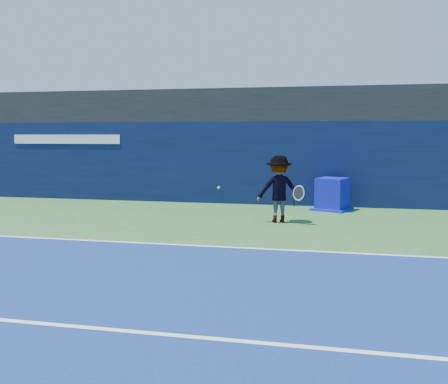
# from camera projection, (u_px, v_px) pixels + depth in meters

# --- Properties ---
(ground) EXTENTS (80.00, 80.00, 0.00)m
(ground) POSITION_uv_depth(u_px,v_px,m) (140.00, 284.00, 8.52)
(ground) COLOR #2F652D
(ground) RESTS_ON ground
(baseline) EXTENTS (24.00, 0.10, 0.01)m
(baseline) POSITION_uv_depth(u_px,v_px,m) (189.00, 245.00, 11.43)
(baseline) COLOR white
(baseline) RESTS_ON ground
(service_line) EXTENTS (24.00, 0.10, 0.01)m
(service_line) POSITION_uv_depth(u_px,v_px,m) (84.00, 327.00, 6.58)
(service_line) COLOR white
(service_line) RESTS_ON ground
(stadium_band) EXTENTS (36.00, 3.00, 1.20)m
(stadium_band) POSITION_uv_depth(u_px,v_px,m) (250.00, 107.00, 19.27)
(stadium_band) COLOR black
(stadium_band) RESTS_ON back_wall_assembly
(back_wall_assembly) EXTENTS (36.00, 1.03, 3.00)m
(back_wall_assembly) POSITION_uv_depth(u_px,v_px,m) (245.00, 162.00, 18.54)
(back_wall_assembly) COLOR #0A1339
(back_wall_assembly) RESTS_ON ground
(equipment_cart) EXTENTS (1.47, 1.47, 1.08)m
(equipment_cart) POSITION_uv_depth(u_px,v_px,m) (332.00, 195.00, 16.79)
(equipment_cart) COLOR #0B0CA5
(equipment_cart) RESTS_ON ground
(tennis_player) EXTENTS (1.46, 1.01, 1.94)m
(tennis_player) POSITION_uv_depth(u_px,v_px,m) (279.00, 189.00, 14.40)
(tennis_player) COLOR white
(tennis_player) RESTS_ON ground
(tennis_ball) EXTENTS (0.07, 0.07, 0.07)m
(tennis_ball) POSITION_uv_depth(u_px,v_px,m) (219.00, 188.00, 13.04)
(tennis_ball) COLOR #E8F71B
(tennis_ball) RESTS_ON ground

